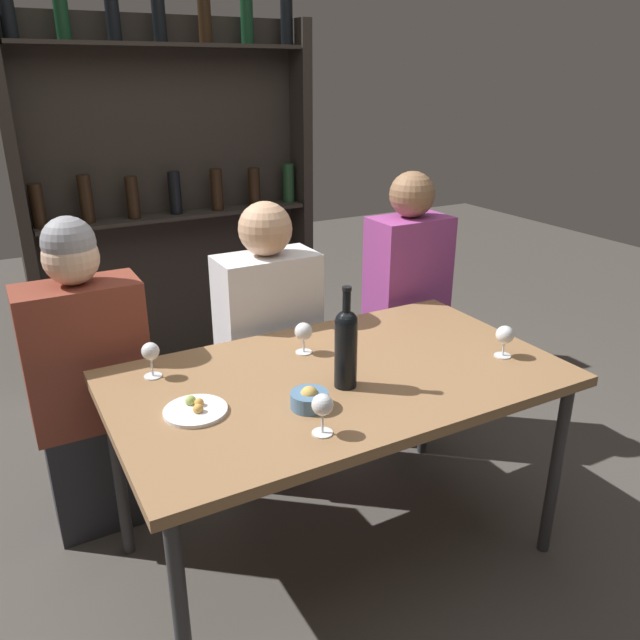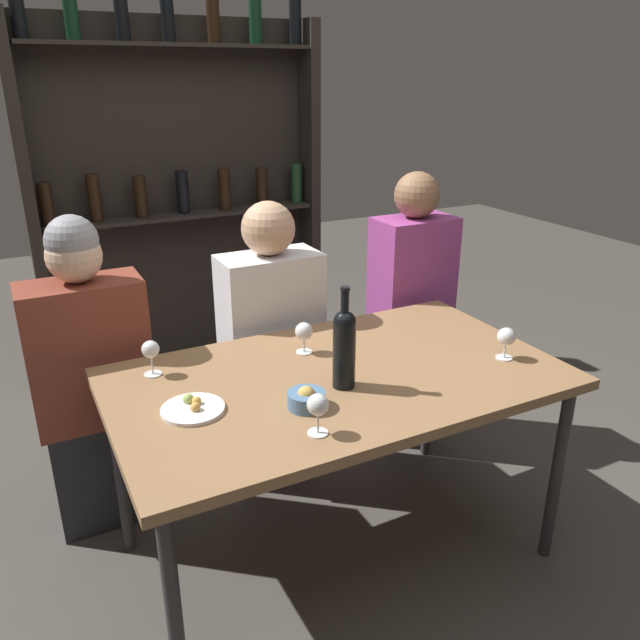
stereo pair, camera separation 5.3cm
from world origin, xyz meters
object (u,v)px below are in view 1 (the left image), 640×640
(wine_glass_1, at_px, (304,333))
(snack_bowl, at_px, (309,399))
(wine_bottle, at_px, (346,345))
(food_plate_0, at_px, (195,410))
(wine_glass_2, at_px, (505,336))
(wine_glass_0, at_px, (151,353))
(seated_person_right, at_px, (406,315))
(seated_person_center, at_px, (269,352))
(wine_glass_3, at_px, (322,406))
(seated_person_left, at_px, (91,388))

(wine_glass_1, bearing_deg, snack_bowl, -114.99)
(wine_bottle, relative_size, snack_bowl, 2.92)
(snack_bowl, bearing_deg, food_plate_0, 156.17)
(wine_bottle, distance_m, wine_glass_2, 0.62)
(wine_glass_0, bearing_deg, seated_person_right, 14.32)
(wine_glass_0, xyz_separation_m, wine_glass_1, (0.53, -0.07, -0.01))
(seated_person_center, bearing_deg, seated_person_right, -0.00)
(wine_glass_0, height_order, food_plate_0, wine_glass_0)
(seated_person_center, bearing_deg, wine_glass_3, -105.08)
(seated_person_right, bearing_deg, wine_glass_2, -100.59)
(wine_glass_0, distance_m, seated_person_center, 0.71)
(wine_glass_2, bearing_deg, food_plate_0, 172.31)
(wine_glass_0, distance_m, snack_bowl, 0.57)
(seated_person_left, relative_size, seated_person_right, 0.96)
(wine_glass_3, xyz_separation_m, food_plate_0, (-0.28, 0.29, -0.08))
(wine_glass_1, bearing_deg, wine_glass_0, 172.23)
(wine_glass_0, bearing_deg, wine_glass_2, -21.23)
(snack_bowl, xyz_separation_m, seated_person_center, (0.21, 0.76, -0.20))
(seated_person_left, bearing_deg, snack_bowl, -55.43)
(wine_glass_3, height_order, seated_person_left, seated_person_left)
(wine_bottle, xyz_separation_m, wine_glass_1, (0.00, 0.29, -0.07))
(seated_person_center, bearing_deg, food_plate_0, -129.84)
(wine_bottle, height_order, seated_person_center, seated_person_center)
(wine_bottle, distance_m, snack_bowl, 0.22)
(seated_person_right, bearing_deg, food_plate_0, -153.21)
(food_plate_0, relative_size, snack_bowl, 1.65)
(seated_person_center, bearing_deg, wine_glass_1, -95.66)
(seated_person_right, bearing_deg, seated_person_left, 180.00)
(wine_glass_0, relative_size, seated_person_left, 0.10)
(wine_glass_0, relative_size, food_plate_0, 0.64)
(wine_bottle, relative_size, seated_person_left, 0.27)
(wine_glass_1, xyz_separation_m, wine_glass_3, (-0.21, -0.51, 0.01))
(wine_glass_0, relative_size, seated_person_center, 0.10)
(snack_bowl, xyz_separation_m, seated_person_right, (0.92, 0.76, -0.16))
(wine_glass_2, bearing_deg, seated_person_right, 79.41)
(seated_person_right, bearing_deg, snack_bowl, -140.47)
(wine_glass_0, xyz_separation_m, seated_person_left, (-0.16, 0.33, -0.24))
(food_plate_0, relative_size, seated_person_left, 0.15)
(wine_bottle, height_order, wine_glass_0, wine_bottle)
(wine_glass_1, xyz_separation_m, snack_bowl, (-0.17, -0.36, -0.05))
(wine_glass_0, height_order, seated_person_center, seated_person_center)
(wine_glass_2, bearing_deg, wine_bottle, 172.80)
(wine_glass_1, distance_m, wine_glass_2, 0.71)
(wine_glass_0, xyz_separation_m, seated_person_center, (0.57, 0.33, -0.25))
(snack_bowl, bearing_deg, seated_person_left, 124.57)
(wine_glass_1, relative_size, wine_glass_2, 1.00)
(wine_glass_3, relative_size, food_plate_0, 0.64)
(wine_glass_1, distance_m, seated_person_right, 0.88)
(wine_bottle, xyz_separation_m, food_plate_0, (-0.48, 0.07, -0.14))
(wine_glass_0, bearing_deg, wine_bottle, -34.65)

